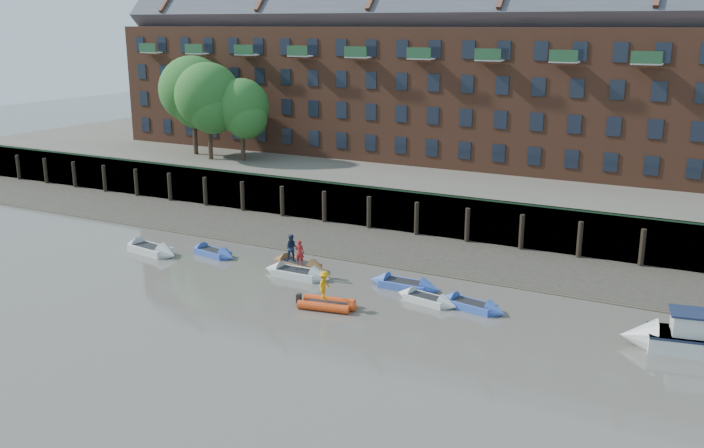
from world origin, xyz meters
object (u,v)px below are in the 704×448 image
Objects in this scene: rowboat_4 at (405,285)px; rib_tender at (329,304)px; rowboat_0 at (150,249)px; person_rib_crew at (324,285)px; motor_launch at (680,337)px; rowboat_2 at (299,265)px; person_rower_a at (300,252)px; rowboat_1 at (213,253)px; rowboat_5 at (426,299)px; rowboat_3 at (297,273)px; person_rower_b at (292,248)px; rowboat_6 at (471,305)px.

rowboat_4 is 1.36× the size of rib_tender.
rowboat_0 is 1.53× the size of rib_tender.
motor_launch is at bearing -86.07° from person_rib_crew.
rowboat_4 is at bearing -34.07° from person_rib_crew.
rowboat_2 is 2.44m from person_rower_a.
person_rower_a is at bearing 1.30° from rowboat_1.
person_rib_crew is at bearing -12.44° from rowboat_1.
rowboat_5 is at bearing 26.20° from rib_tender.
rowboat_3 is at bearing 41.56° from person_rib_crew.
rowboat_1 is 1.02× the size of rowboat_5.
person_rower_b is (-22.73, 0.56, 1.15)m from motor_launch.
rowboat_2 is 1.14× the size of rowboat_5.
person_rower_a is 0.88× the size of person_rower_b.
rowboat_1 is at bearing -167.09° from rowboat_2.
rib_tender is (16.17, -3.23, -0.01)m from rowboat_0.
rib_tender is (-4.53, -3.37, 0.04)m from rowboat_5.
person_rib_crew is (11.76, -4.92, 1.16)m from rowboat_1.
person_rower_b reaches higher than rowboat_2.
person_rower_a is at bearing -11.58° from motor_launch.
rowboat_5 is (8.95, -0.31, -0.04)m from rowboat_3.
rowboat_3 is 6.98m from rowboat_4.
rowboat_6 is (4.69, -1.34, -0.02)m from rowboat_4.
rowboat_5 is 2.46× the size of person_rib_crew.
rowboat_6 reaches higher than rib_tender.
rowboat_3 is at bearing -33.05° from person_rower_a.
rowboat_0 is 1.26× the size of rowboat_5.
person_rib_crew is at bearing -76.46° from person_rower_b.
motor_launch is 3.70× the size of person_rower_b.
rowboat_6 is at bearing -0.67° from rowboat_3.
rowboat_1 is 16.57m from rowboat_5.
rowboat_0 is 11.12m from rowboat_2.
rowboat_2 is 7.37m from person_rib_crew.
rib_tender is at bearing -40.19° from rowboat_3.
rowboat_4 is 2.57× the size of person_rower_b.
rowboat_2 is 2.62× the size of person_rower_b.
rowboat_2 is 0.71× the size of motor_launch.
person_rower_b is 6.05m from person_rib_crew.
person_rib_crew is (3.91, -3.68, -0.34)m from person_rower_a.
rowboat_0 is 34.08m from motor_launch.
rowboat_5 is at bearing -60.28° from person_rib_crew.
rowboat_2 is at bearing 36.95° from person_rib_crew.
motor_launch reaches higher than rowboat_0.
rowboat_3 is 3.02× the size of person_rower_a.
rowboat_1 is 14.41m from rowboat_4.
rowboat_6 is at bearing -12.80° from motor_launch.
rowboat_0 is at bearing 158.28° from rib_tender.
rowboat_5 is 1.21× the size of rib_tender.
person_rib_crew is (15.96, -3.33, 1.11)m from rowboat_0.
person_rower_a reaches higher than rowboat_3.
rowboat_3 is at bearing 10.55° from rowboat_0.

